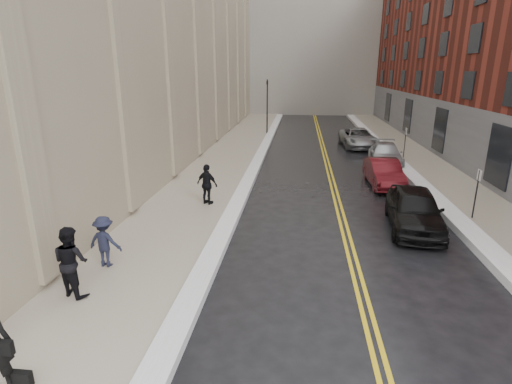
% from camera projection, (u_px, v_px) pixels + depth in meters
% --- Properties ---
extents(ground, '(160.00, 160.00, 0.00)m').
position_uv_depth(ground, '(270.00, 324.00, 10.02)').
color(ground, black).
rests_on(ground, ground).
extents(sidewalk_left, '(4.00, 64.00, 0.15)m').
position_uv_depth(sidewalk_left, '(219.00, 167.00, 25.67)').
color(sidewalk_left, gray).
rests_on(sidewalk_left, ground).
extents(sidewalk_right, '(3.00, 64.00, 0.15)m').
position_uv_depth(sidewalk_right, '(438.00, 173.00, 24.25)').
color(sidewalk_right, gray).
rests_on(sidewalk_right, ground).
extents(lane_stripe_a, '(0.12, 64.00, 0.01)m').
position_uv_depth(lane_stripe_a, '(327.00, 171.00, 24.96)').
color(lane_stripe_a, gold).
rests_on(lane_stripe_a, ground).
extents(lane_stripe_b, '(0.12, 64.00, 0.01)m').
position_uv_depth(lane_stripe_b, '(331.00, 171.00, 24.94)').
color(lane_stripe_b, gold).
rests_on(lane_stripe_b, ground).
extents(snow_ridge_left, '(0.70, 60.80, 0.26)m').
position_uv_depth(snow_ridge_left, '(255.00, 167.00, 25.41)').
color(snow_ridge_left, white).
rests_on(snow_ridge_left, ground).
extents(snow_ridge_right, '(0.85, 60.80, 0.30)m').
position_uv_depth(snow_ridge_right, '(406.00, 171.00, 24.42)').
color(snow_ridge_right, white).
rests_on(snow_ridge_right, ground).
extents(traffic_signal, '(0.18, 0.15, 5.20)m').
position_uv_depth(traffic_signal, '(267.00, 103.00, 37.88)').
color(traffic_signal, black).
rests_on(traffic_signal, ground).
extents(parking_sign_near, '(0.06, 0.35, 2.23)m').
position_uv_depth(parking_sign_near, '(477.00, 190.00, 16.39)').
color(parking_sign_near, black).
rests_on(parking_sign_near, ground).
extents(parking_sign_far, '(0.06, 0.35, 2.23)m').
position_uv_depth(parking_sign_far, '(405.00, 141.00, 27.78)').
color(parking_sign_far, black).
rests_on(parking_sign_far, ground).
extents(car_black, '(2.42, 4.96, 1.63)m').
position_uv_depth(car_black, '(414.00, 209.00, 15.78)').
color(car_black, black).
rests_on(car_black, ground).
extents(car_maroon, '(1.66, 4.44, 1.45)m').
position_uv_depth(car_maroon, '(384.00, 173.00, 21.69)').
color(car_maroon, '#4E0D13').
rests_on(car_maroon, ground).
extents(car_silver_near, '(2.39, 5.02, 1.41)m').
position_uv_depth(car_silver_near, '(385.00, 154.00, 26.48)').
color(car_silver_near, '#A7ABAF').
rests_on(car_silver_near, ground).
extents(car_silver_far, '(2.92, 5.61, 1.51)m').
position_uv_depth(car_silver_far, '(358.00, 138.00, 32.57)').
color(car_silver_far, gray).
rests_on(car_silver_far, ground).
extents(pedestrian_a, '(1.18, 1.07, 1.99)m').
position_uv_depth(pedestrian_a, '(71.00, 261.00, 10.79)').
color(pedestrian_a, black).
rests_on(pedestrian_a, sidewalk_left).
extents(pedestrian_b, '(1.12, 0.72, 1.65)m').
position_uv_depth(pedestrian_b, '(105.00, 241.00, 12.44)').
color(pedestrian_b, '#1A1C2F').
rests_on(pedestrian_b, sidewalk_left).
extents(pedestrian_c, '(1.19, 0.87, 1.87)m').
position_uv_depth(pedestrian_c, '(207.00, 184.00, 18.20)').
color(pedestrian_c, black).
rests_on(pedestrian_c, sidewalk_left).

